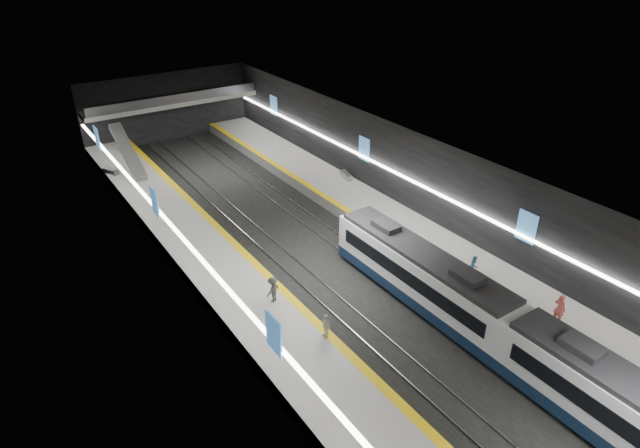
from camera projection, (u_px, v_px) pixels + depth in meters
ground at (339, 273)px, 39.64m from camera, size 70.00×70.00×0.00m
ceiling at (342, 173)px, 35.79m from camera, size 20.00×70.00×0.04m
wall_left at (209, 269)px, 32.82m from camera, size 0.04×70.00×8.00m
wall_right at (442, 192)px, 42.60m from camera, size 0.04×70.00×8.00m
wall_back at (167, 107)px, 63.18m from camera, size 20.00×0.04×8.00m
platform_left at (249, 302)px, 35.73m from camera, size 5.00×70.00×1.00m
tile_surface_left at (248, 295)px, 35.48m from camera, size 5.00×70.00×0.02m
tactile_strip_left at (277, 284)px, 36.55m from camera, size 0.60×70.00×0.02m
platform_right at (415, 238)px, 43.06m from camera, size 5.00×70.00×1.00m
tile_surface_right at (416, 233)px, 42.82m from camera, size 5.00×70.00×0.02m
tactile_strip_right at (395, 241)px, 41.74m from camera, size 0.60×70.00×0.02m
rails at (339, 272)px, 39.61m from camera, size 6.52×70.00×0.12m
train at (513, 336)px, 30.15m from camera, size 2.69×30.04×3.60m
ad_posters at (332, 214)px, 38.20m from camera, size 19.94×53.50×2.20m
cove_light_left at (212, 271)px, 33.01m from camera, size 0.25×68.60×0.12m
cove_light_right at (440, 195)px, 42.60m from camera, size 0.25×68.60×0.12m
mezzanine_bridge at (172, 102)px, 61.17m from camera, size 20.00×3.00×1.50m
escalator at (128, 151)px, 53.49m from camera, size 1.20×7.50×3.92m
bench_left_far at (111, 171)px, 53.28m from camera, size 1.24×1.98×0.47m
bench_right_far at (346, 175)px, 52.41m from camera, size 0.97×2.03×0.48m
passenger_right_a at (559, 309)px, 32.65m from camera, size 0.49×0.73×1.97m
passenger_right_b at (474, 265)px, 37.30m from camera, size 0.90×0.82×1.52m
passenger_left_a at (326, 326)px, 31.52m from camera, size 0.42×0.95×1.61m
passenger_left_b at (273, 290)px, 34.53m from camera, size 1.34×1.07×1.81m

